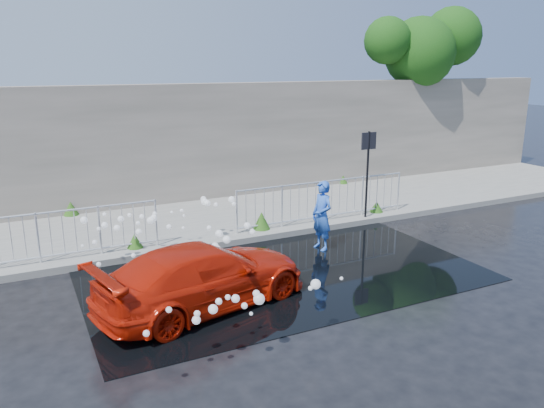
{
  "coord_description": "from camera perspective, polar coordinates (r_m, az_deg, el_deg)",
  "views": [
    {
      "loc": [
        -4.27,
        -8.25,
        4.25
      ],
      "look_at": [
        1.12,
        2.63,
        1.0
      ],
      "focal_mm": 35.0,
      "sensor_mm": 36.0,
      "label": 1
    }
  ],
  "objects": [
    {
      "name": "puddle",
      "position": [
        11.24,
        0.88,
        -7.2
      ],
      "size": [
        8.0,
        5.0,
        0.01
      ],
      "primitive_type": "cube",
      "color": "black",
      "rests_on": "ground"
    },
    {
      "name": "person",
      "position": [
        12.33,
        5.39,
        -1.26
      ],
      "size": [
        0.46,
        0.64,
        1.63
      ],
      "primitive_type": "imported",
      "rotation": [
        0.0,
        0.0,
        -1.45
      ],
      "color": "blue",
      "rests_on": "ground"
    },
    {
      "name": "red_car",
      "position": [
        9.59,
        -7.37,
        -7.69
      ],
      "size": [
        4.23,
        2.51,
        1.15
      ],
      "primitive_type": "imported",
      "rotation": [
        0.0,
        0.0,
        1.81
      ],
      "color": "#B71807",
      "rests_on": "ground"
    },
    {
      "name": "water_spray",
      "position": [
        10.83,
        -8.83,
        -3.87
      ],
      "size": [
        3.67,
        5.7,
        1.11
      ],
      "color": "white",
      "rests_on": "ground"
    },
    {
      "name": "curb",
      "position": [
        12.74,
        -5.25,
        -4.2
      ],
      "size": [
        30.0,
        0.25,
        0.16
      ],
      "primitive_type": "cube",
      "color": "slate",
      "rests_on": "ground"
    },
    {
      "name": "pavement",
      "position": [
        14.54,
        -8.11,
        -1.87
      ],
      "size": [
        30.0,
        4.0,
        0.15
      ],
      "primitive_type": "cube",
      "color": "slate",
      "rests_on": "ground"
    },
    {
      "name": "sign_post",
      "position": [
        14.39,
        10.28,
        4.63
      ],
      "size": [
        0.45,
        0.06,
        2.5
      ],
      "color": "black",
      "rests_on": "ground"
    },
    {
      "name": "weeds",
      "position": [
        13.95,
        -8.13,
        -1.49
      ],
      "size": [
        12.17,
        3.93,
        0.44
      ],
      "color": "#1E4512",
      "rests_on": "pavement"
    },
    {
      "name": "railing_right",
      "position": [
        14.13,
        5.57,
        0.51
      ],
      "size": [
        5.05,
        0.05,
        1.1
      ],
      "color": "silver",
      "rests_on": "pavement"
    },
    {
      "name": "railing_left",
      "position": [
        12.13,
        -23.89,
        -3.2
      ],
      "size": [
        5.05,
        0.05,
        1.1
      ],
      "color": "silver",
      "rests_on": "pavement"
    },
    {
      "name": "ground",
      "position": [
        10.22,
        0.95,
        -9.6
      ],
      "size": [
        90.0,
        90.0,
        0.0
      ],
      "primitive_type": "plane",
      "color": "black",
      "rests_on": "ground"
    },
    {
      "name": "retaining_wall",
      "position": [
        16.2,
        -10.83,
        6.38
      ],
      "size": [
        30.0,
        0.6,
        3.5
      ],
      "primitive_type": "cube",
      "color": "#655F55",
      "rests_on": "pavement"
    },
    {
      "name": "tree",
      "position": [
        21.05,
        16.18,
        15.92
      ],
      "size": [
        4.92,
        2.58,
        6.29
      ],
      "color": "#332114",
      "rests_on": "ground"
    }
  ]
}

